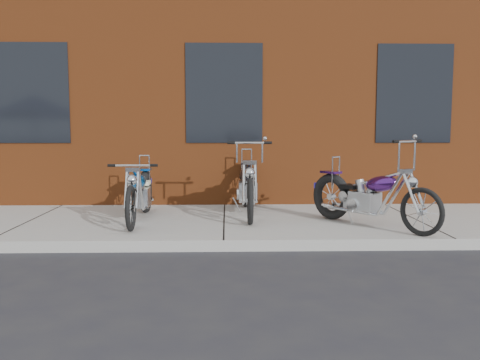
{
  "coord_description": "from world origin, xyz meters",
  "views": [
    {
      "loc": [
        0.04,
        -6.36,
        1.58
      ],
      "look_at": [
        0.23,
        0.8,
        0.84
      ],
      "focal_mm": 38.0,
      "sensor_mm": 36.0,
      "label": 1
    }
  ],
  "objects": [
    {
      "name": "chopper_purple",
      "position": [
        2.11,
        0.86,
        0.56
      ],
      "size": [
        1.43,
        1.88,
        1.27
      ],
      "rotation": [
        0.0,
        0.0,
        -0.93
      ],
      "color": "black",
      "rests_on": "sidewalk"
    },
    {
      "name": "ground",
      "position": [
        0.0,
        0.0,
        0.0
      ],
      "size": [
        120.0,
        120.0,
        0.0
      ],
      "primitive_type": "plane",
      "color": "#26262D",
      "rests_on": "ground"
    },
    {
      "name": "chopper_blue",
      "position": [
        -1.3,
        1.44,
        0.55
      ],
      "size": [
        0.55,
        2.23,
        0.97
      ],
      "rotation": [
        0.0,
        0.0,
        -1.55
      ],
      "color": "black",
      "rests_on": "sidewalk"
    },
    {
      "name": "chopper_third",
      "position": [
        0.39,
        1.94,
        0.58
      ],
      "size": [
        0.59,
        2.41,
        1.22
      ],
      "rotation": [
        0.0,
        0.0,
        -1.58
      ],
      "color": "black",
      "rests_on": "sidewalk"
    },
    {
      "name": "sidewalk",
      "position": [
        0.0,
        1.5,
        0.07
      ],
      "size": [
        22.0,
        3.0,
        0.15
      ],
      "primitive_type": "cube",
      "color": "#999999",
      "rests_on": "ground"
    },
    {
      "name": "building_brick",
      "position": [
        0.0,
        8.0,
        4.0
      ],
      "size": [
        22.0,
        10.0,
        8.0
      ],
      "primitive_type": "cube",
      "color": "brown",
      "rests_on": "ground"
    }
  ]
}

